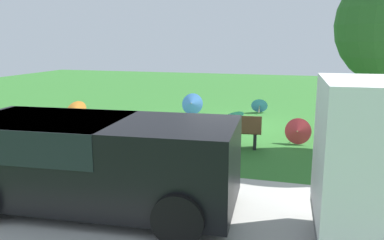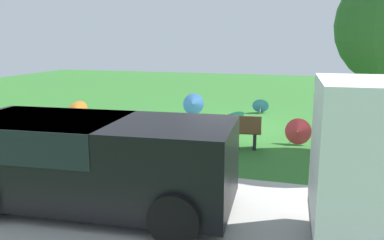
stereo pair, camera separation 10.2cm
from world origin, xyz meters
name	(u,v)px [view 1 (the left image)]	position (x,y,z in m)	size (l,w,h in m)	color
ground	(226,127)	(0.00, 0.00, 0.00)	(40.00, 40.00, 0.00)	#2D6B28
road_strip	(143,214)	(0.00, 6.90, 0.00)	(40.00, 4.34, 0.01)	#B2AFA8
van_dark	(90,156)	(0.98, 6.82, 0.91)	(4.73, 2.41, 1.53)	black
park_bench	(231,131)	(-0.61, 2.47, 0.47)	(1.64, 0.63, 0.90)	brown
parasol_orange_0	(75,110)	(5.45, 0.35, 0.35)	(0.81, 0.68, 0.71)	tan
parasol_red_0	(298,131)	(-2.31, 1.60, 0.37)	(0.75, 0.73, 0.74)	tan
parasol_blue_0	(231,116)	(-0.25, 0.57, 0.50)	(1.10, 1.10, 0.79)	tan
parasol_blue_1	(192,104)	(1.71, -1.79, 0.42)	(0.83, 0.68, 0.83)	tan
parasol_red_1	(28,117)	(5.46, 2.83, 0.55)	(1.10, 1.07, 0.86)	tan
parasol_blue_2	(259,105)	(-0.73, -2.90, 0.31)	(0.67, 0.67, 0.62)	tan
parasol_orange_2	(342,108)	(-3.71, -2.12, 0.44)	(0.87, 1.00, 0.89)	tan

